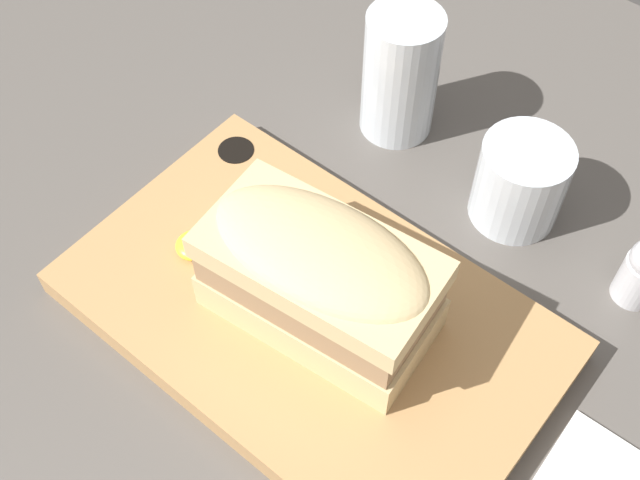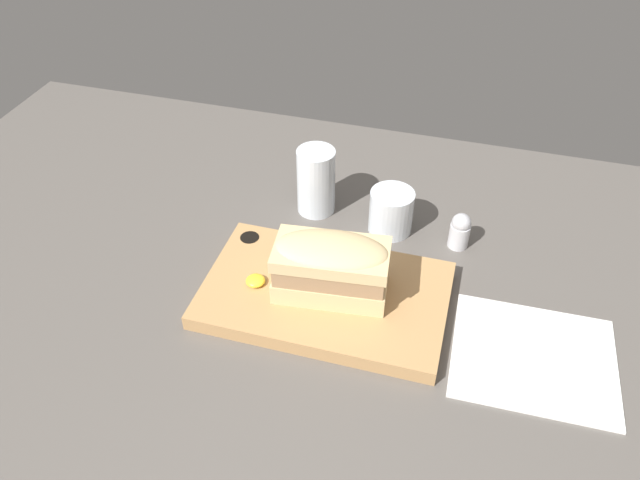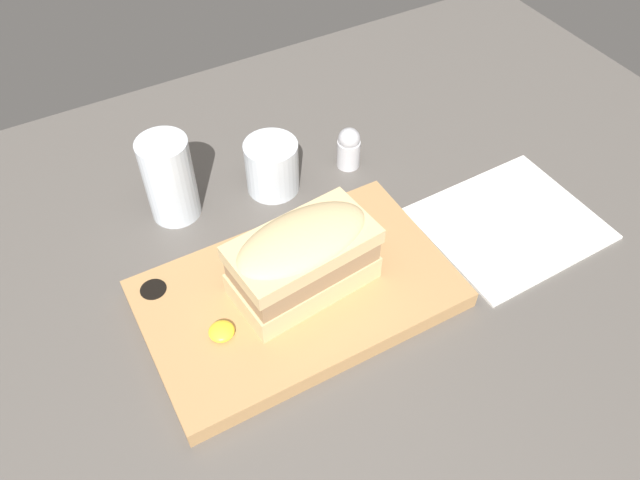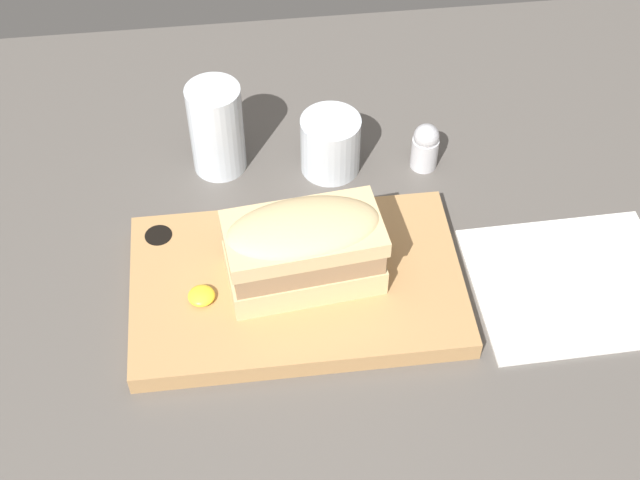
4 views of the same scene
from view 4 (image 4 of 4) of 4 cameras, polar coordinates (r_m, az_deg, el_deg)
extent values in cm
cube|color=#56514C|center=(96.33, -3.78, -4.19)|extent=(150.41, 100.64, 2.00)
cube|color=tan|center=(95.12, -1.20, -2.85)|extent=(35.07, 21.52, 2.35)
cylinder|color=black|center=(99.94, -9.98, 0.12)|extent=(3.01, 3.01, 1.17)
cube|color=#DBBC84|center=(93.05, -0.72, -1.72)|extent=(16.69, 9.96, 3.21)
cube|color=#9E7A56|center=(90.77, -0.74, -0.53)|extent=(16.02, 9.56, 2.73)
cube|color=#DBBC84|center=(89.01, -0.75, 0.44)|extent=(16.69, 9.96, 1.92)
ellipsoid|color=#DBBC84|center=(88.41, -0.75, 0.79)|extent=(16.35, 9.76, 2.89)
ellipsoid|color=yellow|center=(92.76, -7.29, -3.53)|extent=(2.81, 2.81, 1.13)
cylinder|color=silver|center=(105.78, -6.37, 7.11)|extent=(6.41, 6.41, 11.68)
cylinder|color=silver|center=(107.80, -6.24, 5.92)|extent=(5.64, 5.64, 5.26)
cylinder|color=silver|center=(106.35, 0.94, 6.17)|extent=(7.17, 7.17, 7.37)
cylinder|color=#470A14|center=(106.86, 0.93, 5.87)|extent=(6.45, 6.45, 5.47)
cube|color=white|center=(100.32, 16.07, -2.69)|extent=(21.78, 18.76, 0.40)
cylinder|color=silver|center=(108.45, 6.96, 5.60)|extent=(3.25, 3.25, 4.11)
sphere|color=#B7B7BC|center=(106.68, 7.09, 6.62)|extent=(3.09, 3.09, 3.09)
camera|label=1|loc=(0.50, 24.77, 15.83)|focal=45.00mm
camera|label=2|loc=(0.24, 71.37, -14.93)|focal=35.00mm
camera|label=3|loc=(0.29, -33.31, 4.60)|focal=35.00mm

